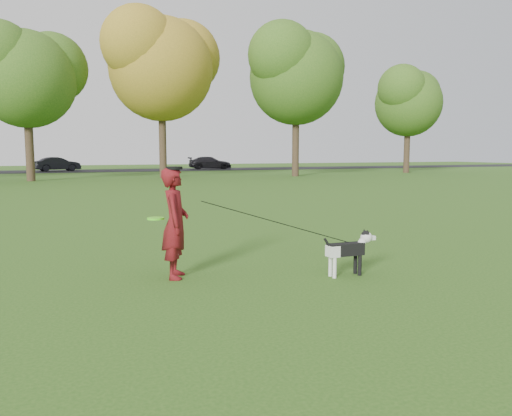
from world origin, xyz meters
name	(u,v)px	position (x,y,z in m)	size (l,w,h in m)	color
ground	(232,273)	(0.00, 0.00, 0.00)	(120.00, 120.00, 0.00)	#285116
road	(90,171)	(0.00, 40.00, 0.01)	(120.00, 7.00, 0.02)	black
man	(175,223)	(-0.81, 0.06, 0.77)	(0.56, 0.37, 1.53)	#520D0B
dog	(349,248)	(1.50, -0.72, 0.40)	(0.85, 0.17, 0.65)	black
car_mid	(58,164)	(-2.65, 40.00, 0.63)	(1.29, 3.70, 1.22)	black
car_right	(210,163)	(11.06, 40.00, 0.62)	(1.69, 4.15, 1.20)	black
man_held_items	(280,223)	(0.58, -0.35, 0.75)	(2.82, 0.89, 1.11)	#54F31E
tree_row	(72,57)	(-1.43, 26.07, 7.41)	(51.74, 8.86, 12.01)	#38281C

